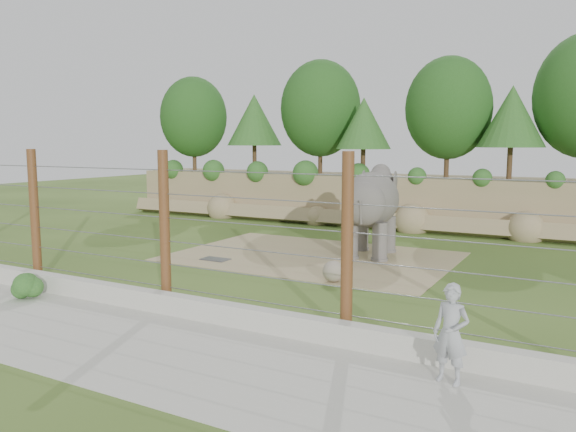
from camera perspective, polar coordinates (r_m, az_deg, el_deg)
The scene contains 11 objects.
ground at distance 18.51m, azimuth -3.00°, elevation -5.62°, with size 90.00×90.00×0.00m, color #3B561F.
back_embankment at distance 29.39m, azimuth 11.19°, elevation 6.85°, with size 30.00×5.52×8.77m.
dirt_patch at distance 20.83m, azimuth 2.54°, elevation -4.12°, with size 10.00×7.00×0.02m, color tan.
drain_grate at distance 20.36m, azimuth -7.40°, elevation -4.37°, with size 1.00×0.60×0.03m, color #262628.
elephant at distance 20.98m, azimuth 8.39°, elevation 0.38°, with size 1.73×4.03×3.26m, color #5B5551, non-canonical shape.
stone_ball at distance 17.00m, azimuth 4.61°, elevation -5.62°, with size 0.64×0.64×0.64m, color gray.
retaining_wall at distance 14.57m, azimuth -13.53°, elevation -8.38°, with size 26.00×0.35×0.50m, color beige.
walkway at distance 13.31m, azimuth -19.41°, elevation -11.23°, with size 26.00×4.00×0.01m, color beige.
barrier_fence at distance 14.57m, azimuth -12.42°, elevation -1.30°, with size 20.26×0.26×4.00m.
walkway_shrub at distance 16.74m, azimuth -24.92°, elevation -6.52°, with size 0.65×0.65×0.65m, color #285D25.
zookeeper at distance 10.29m, azimuth 16.22°, elevation -11.41°, with size 0.64×0.42×1.76m, color #B4B8BE.
Camera 1 is at (9.52, -15.32, 4.15)m, focal length 35.00 mm.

